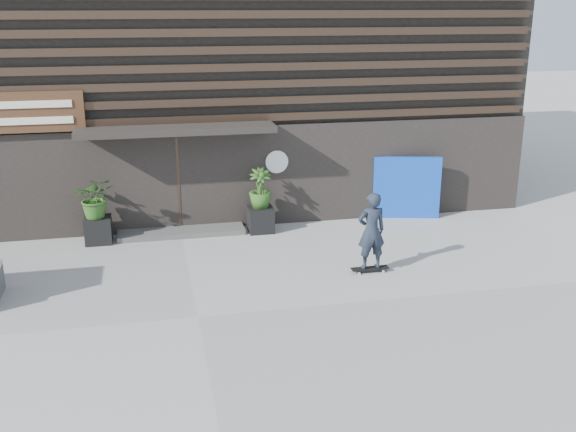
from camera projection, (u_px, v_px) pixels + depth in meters
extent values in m
plane|color=#A19E99|center=(198.00, 317.00, 11.84)|extent=(80.00, 80.00, 0.00)
cube|color=#464543|center=(181.00, 232.00, 16.11)|extent=(3.00, 0.80, 0.12)
cube|color=black|center=(98.00, 230.00, 15.47)|extent=(0.60, 0.60, 0.60)
imported|color=#2D591E|center=(96.00, 198.00, 15.23)|extent=(0.86, 0.75, 0.96)
cube|color=black|center=(261.00, 219.00, 16.23)|extent=(0.60, 0.60, 0.60)
imported|color=#2D591E|center=(260.00, 188.00, 16.00)|extent=(0.54, 0.54, 0.96)
cube|color=#0D3AB2|center=(407.00, 188.00, 17.13)|extent=(1.69, 0.52, 1.60)
cube|color=black|center=(164.00, 49.00, 19.96)|extent=(18.00, 10.00, 8.00)
cube|color=black|center=(178.00, 180.00, 16.07)|extent=(18.00, 0.12, 2.50)
cube|color=#38281E|center=(175.00, 120.00, 15.58)|extent=(17.60, 0.08, 0.18)
cube|color=#38281E|center=(174.00, 103.00, 15.46)|extent=(17.60, 0.08, 0.18)
cube|color=#38281E|center=(174.00, 86.00, 15.34)|extent=(17.60, 0.08, 0.18)
cube|color=#38281E|center=(173.00, 69.00, 15.22)|extent=(17.60, 0.08, 0.18)
cube|color=#38281E|center=(172.00, 51.00, 15.10)|extent=(17.60, 0.08, 0.18)
cube|color=#38281E|center=(171.00, 33.00, 14.98)|extent=(17.60, 0.08, 0.18)
cube|color=#38281E|center=(170.00, 15.00, 14.87)|extent=(17.60, 0.08, 0.18)
cube|color=black|center=(176.00, 130.00, 15.27)|extent=(4.50, 1.00, 0.15)
cube|color=black|center=(178.00, 183.00, 16.25)|extent=(2.40, 0.30, 2.30)
cube|color=#38281E|center=(178.00, 184.00, 16.08)|extent=(0.06, 0.10, 2.30)
cube|color=#472B19|center=(28.00, 112.00, 14.77)|extent=(2.40, 0.10, 0.90)
cube|color=beige|center=(27.00, 105.00, 14.65)|extent=(1.90, 0.02, 0.16)
cube|color=beige|center=(28.00, 121.00, 14.76)|extent=(1.90, 0.02, 0.16)
cylinder|color=white|center=(277.00, 162.00, 16.37)|extent=(0.56, 0.03, 0.56)
cube|color=black|center=(370.00, 268.00, 13.80)|extent=(0.78, 0.20, 0.02)
cylinder|color=#AAAAA5|center=(359.00, 274.00, 13.67)|extent=(0.06, 0.03, 0.06)
cylinder|color=#A0A09C|center=(356.00, 270.00, 13.86)|extent=(0.06, 0.03, 0.06)
cylinder|color=#A8A8A3|center=(383.00, 272.00, 13.78)|extent=(0.06, 0.03, 0.06)
cylinder|color=#A0A09C|center=(380.00, 268.00, 13.96)|extent=(0.06, 0.03, 0.06)
imported|color=#19212E|center=(371.00, 231.00, 13.56)|extent=(0.60, 0.41, 1.61)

